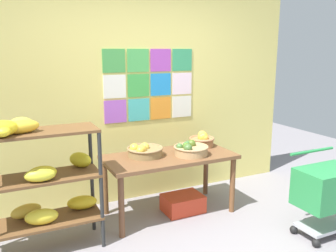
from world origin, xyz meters
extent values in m
cube|color=#DDCD6C|center=(0.00, 1.80, 1.40)|extent=(4.21, 0.06, 2.80)
cube|color=#419745|center=(-0.29, 1.76, 1.69)|extent=(0.27, 0.01, 0.27)
cube|color=#48AA51|center=(0.00, 1.76, 1.69)|extent=(0.27, 0.01, 0.27)
cube|color=purple|center=(0.29, 1.76, 1.69)|extent=(0.27, 0.01, 0.27)
cube|color=#34955F|center=(0.58, 1.76, 1.69)|extent=(0.27, 0.01, 0.27)
cube|color=silver|center=(-0.29, 1.76, 1.40)|extent=(0.27, 0.01, 0.27)
cube|color=green|center=(0.00, 1.76, 1.40)|extent=(0.27, 0.01, 0.27)
cube|color=#2083D1|center=(0.29, 1.76, 1.40)|extent=(0.27, 0.01, 0.27)
cube|color=silver|center=(0.58, 1.76, 1.40)|extent=(0.27, 0.01, 0.27)
cube|color=#9E53BF|center=(-0.29, 1.76, 1.11)|extent=(0.27, 0.01, 0.27)
cube|color=#40AEA9|center=(0.00, 1.76, 1.11)|extent=(0.27, 0.01, 0.27)
cube|color=orange|center=(0.29, 1.76, 1.11)|extent=(0.27, 0.01, 0.27)
cube|color=silver|center=(0.58, 1.76, 1.11)|extent=(0.27, 0.01, 0.27)
cylinder|color=#262727|center=(-0.73, 0.83, 0.56)|extent=(0.04, 0.04, 1.13)
cylinder|color=#262727|center=(-0.73, 1.19, 0.56)|extent=(0.04, 0.04, 1.13)
cube|color=brown|center=(-1.24, 1.01, 0.28)|extent=(1.05, 0.40, 0.03)
ellipsoid|color=yellow|center=(-1.25, 0.93, 0.37)|extent=(0.30, 0.15, 0.14)
ellipsoid|color=yellow|center=(-1.37, 1.13, 0.36)|extent=(0.30, 0.19, 0.13)
ellipsoid|color=yellow|center=(-0.86, 1.09, 0.36)|extent=(0.31, 0.20, 0.13)
cube|color=brown|center=(-1.24, 1.01, 0.70)|extent=(1.05, 0.40, 0.02)
ellipsoid|color=yellow|center=(-1.24, 0.89, 0.77)|extent=(0.27, 0.16, 0.12)
ellipsoid|color=yellow|center=(-1.22, 0.93, 0.77)|extent=(0.25, 0.16, 0.12)
ellipsoid|color=yellow|center=(-0.85, 1.12, 0.78)|extent=(0.25, 0.27, 0.14)
cube|color=brown|center=(-1.24, 1.01, 1.12)|extent=(1.05, 0.40, 0.02)
ellipsoid|color=yellow|center=(-1.51, 0.90, 1.20)|extent=(0.31, 0.24, 0.14)
ellipsoid|color=gold|center=(-1.34, 1.05, 1.19)|extent=(0.27, 0.28, 0.12)
ellipsoid|color=yellow|center=(-1.35, 0.97, 1.19)|extent=(0.31, 0.18, 0.11)
cube|color=brown|center=(0.13, 1.20, 0.66)|extent=(1.43, 0.69, 0.04)
cylinder|color=brown|center=(-0.52, 0.92, 0.32)|extent=(0.06, 0.06, 0.64)
cylinder|color=brown|center=(0.79, 0.92, 0.32)|extent=(0.06, 0.06, 0.64)
cylinder|color=brown|center=(-0.52, 1.49, 0.32)|extent=(0.06, 0.06, 0.64)
cylinder|color=brown|center=(0.79, 1.49, 0.32)|extent=(0.06, 0.06, 0.64)
cylinder|color=olive|center=(-0.12, 1.29, 0.72)|extent=(0.37, 0.37, 0.09)
torus|color=olive|center=(-0.12, 1.29, 0.77)|extent=(0.40, 0.40, 0.02)
sphere|color=gold|center=(-0.18, 1.22, 0.78)|extent=(0.10, 0.10, 0.10)
sphere|color=gold|center=(-0.12, 1.29, 0.78)|extent=(0.10, 0.10, 0.10)
sphere|color=gold|center=(-0.23, 1.32, 0.78)|extent=(0.10, 0.10, 0.10)
sphere|color=gold|center=(-0.21, 1.19, 0.78)|extent=(0.08, 0.08, 0.08)
cylinder|color=tan|center=(0.35, 1.11, 0.73)|extent=(0.36, 0.36, 0.09)
torus|color=tan|center=(0.35, 1.11, 0.77)|extent=(0.39, 0.39, 0.02)
sphere|color=#446B34|center=(0.23, 1.14, 0.78)|extent=(0.08, 0.08, 0.08)
sphere|color=#43642F|center=(0.27, 1.03, 0.79)|extent=(0.09, 0.09, 0.09)
sphere|color=#3D6430|center=(0.34, 1.17, 0.79)|extent=(0.08, 0.08, 0.08)
sphere|color=#476D21|center=(0.28, 1.08, 0.79)|extent=(0.08, 0.08, 0.08)
sphere|color=#4D6521|center=(0.38, 1.15, 0.79)|extent=(0.10, 0.10, 0.10)
sphere|color=#3E6C34|center=(0.32, 1.15, 0.78)|extent=(0.08, 0.08, 0.08)
cylinder|color=#A67144|center=(0.65, 1.37, 0.73)|extent=(0.28, 0.28, 0.10)
torus|color=#9F6C47|center=(0.65, 1.37, 0.77)|extent=(0.30, 0.30, 0.03)
sphere|color=gold|center=(0.66, 1.35, 0.80)|extent=(0.11, 0.11, 0.11)
sphere|color=gold|center=(0.64, 1.36, 0.79)|extent=(0.10, 0.10, 0.10)
sphere|color=gold|center=(0.68, 1.42, 0.80)|extent=(0.11, 0.11, 0.11)
sphere|color=gold|center=(0.66, 1.37, 0.78)|extent=(0.10, 0.10, 0.10)
sphere|color=gold|center=(0.67, 1.33, 0.79)|extent=(0.09, 0.09, 0.09)
cube|color=red|center=(0.29, 1.16, 0.10)|extent=(0.44, 0.32, 0.19)
sphere|color=black|center=(1.06, -0.05, 0.04)|extent=(0.08, 0.08, 0.08)
sphere|color=black|center=(1.06, 0.23, 0.04)|extent=(0.08, 0.08, 0.08)
sphere|color=black|center=(1.56, 0.23, 0.04)|extent=(0.08, 0.08, 0.08)
cube|color=#A5A8AD|center=(1.31, 0.09, 0.10)|extent=(0.52, 0.30, 0.03)
cube|color=#298745|center=(1.31, 0.09, 0.51)|extent=(0.60, 0.38, 0.37)
cylinder|color=#298745|center=(1.31, 0.31, 0.81)|extent=(0.57, 0.03, 0.03)
camera|label=1|loc=(-1.49, -2.14, 1.81)|focal=37.66mm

